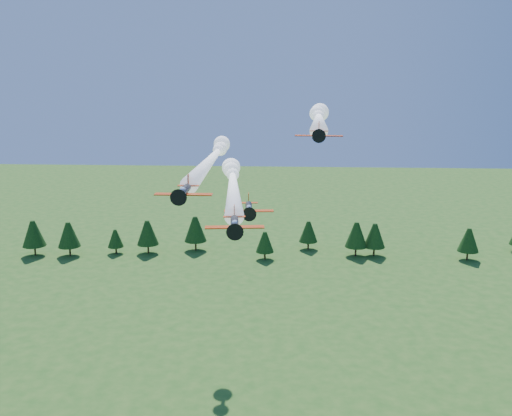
# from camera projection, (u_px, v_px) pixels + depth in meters

# --- Properties ---
(plane_lead) EXTENTS (10.30, 50.70, 3.70)m
(plane_lead) POSITION_uv_depth(u_px,v_px,m) (233.00, 182.00, 97.91)
(plane_lead) COLOR black
(plane_lead) RESTS_ON ground
(plane_left) EXTENTS (7.84, 59.23, 3.70)m
(plane_left) POSITION_uv_depth(u_px,v_px,m) (212.00, 158.00, 108.69)
(plane_left) COLOR black
(plane_left) RESTS_ON ground
(plane_right) EXTENTS (7.12, 46.93, 3.70)m
(plane_right) POSITION_uv_depth(u_px,v_px,m) (319.00, 119.00, 101.82)
(plane_right) COLOR black
(plane_right) RESTS_ON ground
(plane_slot) EXTENTS (7.49, 8.13, 2.63)m
(plane_slot) POSITION_uv_depth(u_px,v_px,m) (249.00, 208.00, 85.57)
(plane_slot) COLOR black
(plane_slot) RESTS_ON ground
(treeline) EXTENTS (170.09, 20.40, 11.96)m
(treeline) POSITION_uv_depth(u_px,v_px,m) (243.00, 234.00, 190.78)
(treeline) COLOR #382314
(treeline) RESTS_ON ground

